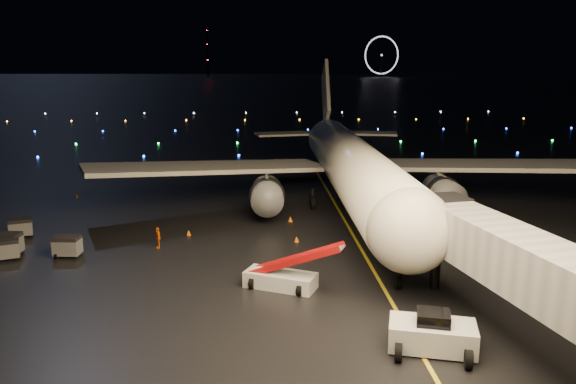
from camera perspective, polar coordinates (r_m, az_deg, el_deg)
name	(u,v)px	position (r m, az deg, el deg)	size (l,w,h in m)	color
ground	(250,92)	(332.54, -3.89, 10.14)	(2000.00, 2000.00, 0.00)	black
lane_centre	(355,238)	(50.26, 6.83, -4.71)	(0.25, 80.00, 0.02)	gold
airliner	(348,132)	(61.28, 6.13, 6.04)	(55.95, 53.15, 15.85)	silver
pushback_tug	(432,331)	(31.98, 14.46, -13.49)	(4.58, 2.40, 2.18)	silver
belt_loader	(280,264)	(38.76, -0.78, -7.28)	(7.18, 1.96, 3.48)	silver
crew_c	(158,237)	(48.46, -13.06, -4.53)	(1.05, 0.44, 1.80)	orange
safety_cone_0	(297,239)	(48.97, 0.88, -4.79)	(0.45, 0.45, 0.51)	orange
safety_cone_1	(290,219)	(55.15, 0.25, -2.75)	(0.48, 0.48, 0.55)	orange
safety_cone_2	(189,232)	(51.60, -10.06, -4.07)	(0.46, 0.46, 0.52)	orange
safety_cone_3	(77,196)	(69.45, -20.65, -0.37)	(0.42, 0.42, 0.48)	orange
ferris_wheel	(382,57)	(770.50, 9.50, 13.40)	(50.00, 4.00, 52.00)	black
radio_mast	(207,52)	(774.96, -8.18, 13.88)	(1.80, 1.80, 64.00)	black
taxiway_lights	(242,127)	(139.02, -4.65, 6.58)	(164.00, 92.00, 0.36)	black
baggage_cart_0	(67,246)	(48.49, -21.51, -5.16)	(1.99, 1.39, 1.69)	gray
baggage_cart_1	(6,249)	(49.79, -26.73, -5.22)	(1.93, 1.35, 1.64)	gray
baggage_cart_2	(21,228)	(55.71, -25.52, -3.29)	(1.94, 1.35, 1.64)	gray
baggage_cart_3	(7,244)	(50.83, -26.65, -4.77)	(2.12, 1.49, 1.81)	gray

